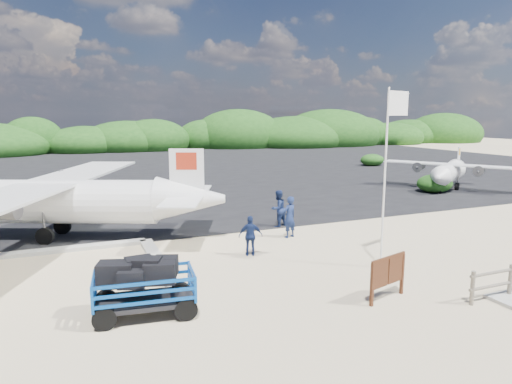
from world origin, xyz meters
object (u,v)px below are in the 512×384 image
signboard (387,300)px  aircraft_small (47,168)px  crew_a (289,217)px  aircraft_large (305,173)px  crew_b (278,209)px  crew_c (251,236)px  flagpole (380,267)px  baggage_cart (146,316)px

signboard → aircraft_small: size_ratio=0.21×
signboard → crew_a: bearing=70.4°
crew_a → aircraft_large: bearing=-138.7°
crew_b → crew_c: crew_b is taller
signboard → crew_c: bearing=95.0°
crew_b → aircraft_large: bearing=-145.0°
flagpole → aircraft_large: bearing=67.0°
baggage_cart → flagpole: 8.36m
baggage_cart → crew_c: crew_c is taller
crew_a → flagpole: bearing=86.0°
baggage_cart → crew_a: (7.12, 5.55, 0.92)m
aircraft_large → baggage_cart: bearing=76.9°
baggage_cart → crew_c: (4.59, 3.80, 0.78)m
flagpole → crew_b: 6.81m
baggage_cart → crew_a: size_ratio=1.55×
crew_c → aircraft_large: (13.98, 21.13, -0.78)m
aircraft_large → aircraft_small: bearing=-6.7°
baggage_cart → aircraft_large: bearing=60.2°
aircraft_large → signboard: bearing=89.5°
aircraft_small → baggage_cart: bearing=62.8°
flagpole → baggage_cart: bearing=-174.7°
crew_a → crew_c: 3.08m
crew_c → aircraft_large: bearing=-104.9°
crew_a → aircraft_large: size_ratio=0.11×
signboard → aircraft_small: 40.75m
crew_a → crew_b: size_ratio=1.03×
crew_a → aircraft_large: 22.53m
crew_c → crew_a: bearing=-126.9°
aircraft_large → flagpole: bearing=90.6°
aircraft_small → crew_a: bearing=75.8°
signboard → crew_b: bearing=68.9°
crew_b → aircraft_small: crew_b is taller
crew_c → flagpole: bearing=159.5°
aircraft_large → aircraft_small: 25.55m
crew_b → crew_c: size_ratio=1.15×
flagpole → crew_b: bearing=97.1°
flagpole → aircraft_small: 38.89m
crew_b → crew_c: (-2.90, -3.67, -0.11)m
flagpole → crew_b: size_ratio=3.50×
signboard → aircraft_large: 29.11m
baggage_cart → flagpole: (8.32, 0.77, 0.00)m
aircraft_small → crew_c: bearing=70.9°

